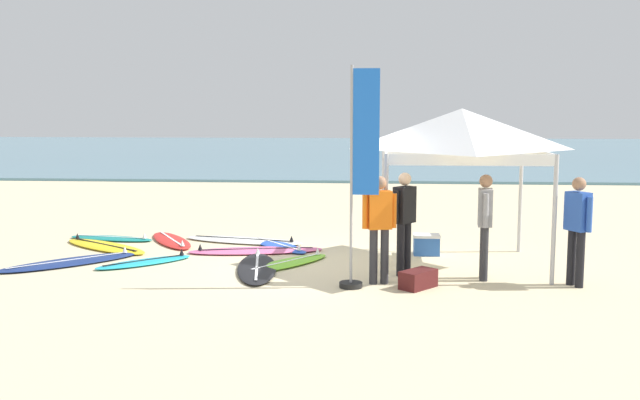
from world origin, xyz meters
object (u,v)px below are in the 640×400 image
object	(u,v)px
surfboard_yellow	(105,246)
cooler_box	(426,245)
gear_bag_near_tent	(418,279)
surfboard_teal	(112,238)
surfboard_pink	(255,250)
person_blue	(577,224)
canopy_tent	(461,130)
surfboard_cyan	(145,262)
surfboard_black	(257,268)
banner_flag	(359,187)
surfboard_red	(172,240)
surfboard_navy	(70,262)
surfboard_lime	(287,263)
surfboard_blue	(278,245)
person_grey	(485,219)
surfboard_white	(244,240)
person_orange	(379,222)
person_black	(404,216)

from	to	relation	value
surfboard_yellow	cooler_box	distance (m)	6.31
surfboard_yellow	gear_bag_near_tent	world-z (taller)	gear_bag_near_tent
surfboard_teal	surfboard_pink	world-z (taller)	same
person_blue	cooler_box	distance (m)	3.21
canopy_tent	surfboard_cyan	bearing A→B (deg)	-176.95
surfboard_black	banner_flag	distance (m)	2.58
canopy_tent	surfboard_pink	xyz separation A→B (m)	(-3.76, 0.88, -2.35)
canopy_tent	surfboard_red	distance (m)	6.38
surfboard_navy	surfboard_pink	size ratio (longest dim) A/B	0.87
banner_flag	cooler_box	world-z (taller)	banner_flag
surfboard_teal	surfboard_yellow	world-z (taller)	same
surfboard_teal	surfboard_pink	size ratio (longest dim) A/B	0.73
surfboard_lime	surfboard_black	bearing A→B (deg)	-138.83
surfboard_pink	surfboard_blue	distance (m)	0.66
canopy_tent	person_grey	xyz separation A→B (m)	(0.28, -1.04, -1.40)
surfboard_teal	surfboard_white	world-z (taller)	same
surfboard_teal	surfboard_pink	distance (m)	3.40
surfboard_red	surfboard_blue	distance (m)	2.30
surfboard_lime	surfboard_pink	world-z (taller)	same
surfboard_teal	surfboard_pink	bearing A→B (deg)	-18.38
surfboard_white	person_orange	distance (m)	4.45
surfboard_lime	gear_bag_near_tent	size ratio (longest dim) A/B	3.24
surfboard_yellow	surfboard_teal	bearing A→B (deg)	101.70
surfboard_blue	person_black	size ratio (longest dim) A/B	1.08
person_black	person_grey	bearing A→B (deg)	-10.27
surfboard_cyan	banner_flag	world-z (taller)	banner_flag
person_grey	surfboard_navy	bearing A→B (deg)	174.71
surfboard_lime	person_orange	xyz separation A→B (m)	(1.61, -1.24, 0.95)
surfboard_black	surfboard_cyan	bearing A→B (deg)	171.23
banner_flag	person_blue	bearing A→B (deg)	5.56
surfboard_blue	person_black	distance (m)	3.41
surfboard_pink	surfboard_teal	bearing A→B (deg)	161.62
surfboard_yellow	banner_flag	xyz separation A→B (m)	(5.07, -2.80, 1.54)
surfboard_lime	surfboard_pink	distance (m)	1.31
surfboard_cyan	surfboard_yellow	size ratio (longest dim) A/B	0.71
surfboard_navy	surfboard_blue	distance (m)	3.94
surfboard_pink	cooler_box	size ratio (longest dim) A/B	5.33
person_grey	surfboard_pink	bearing A→B (deg)	154.52
surfboard_white	person_blue	world-z (taller)	person_blue
surfboard_cyan	person_blue	xyz separation A→B (m)	(7.19, -1.09, 0.95)
canopy_tent	surfboard_white	distance (m)	5.15
surfboard_white	person_black	distance (m)	4.30
surfboard_pink	surfboard_cyan	bearing A→B (deg)	-146.80
surfboard_white	surfboard_yellow	size ratio (longest dim) A/B	1.14
surfboard_teal	person_blue	distance (m)	9.29
surfboard_teal	surfboard_blue	size ratio (longest dim) A/B	1.05
surfboard_cyan	person_grey	distance (m)	5.96
surfboard_navy	person_grey	xyz separation A→B (m)	(7.17, -0.66, 0.95)
cooler_box	person_blue	bearing A→B (deg)	-46.66
surfboard_teal	surfboard_white	size ratio (longest dim) A/B	0.73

